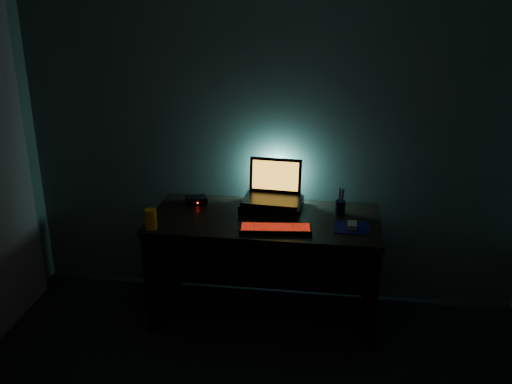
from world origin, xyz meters
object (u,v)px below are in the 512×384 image
pen_cup (340,207)px  juice_glass (151,219)px  mouse (352,225)px  router (196,200)px  laptop (273,190)px  keyboard (276,229)px

pen_cup → juice_glass: juice_glass is taller
mouse → router: bearing=166.5°
laptop → pen_cup: (0.46, -0.08, -0.07)m
mouse → router: (-1.07, 0.27, 0.00)m
laptop → pen_cup: bearing=-5.6°
mouse → router: size_ratio=0.56×
laptop → router: laptop is taller
keyboard → router: (-0.60, 0.38, 0.01)m
keyboard → mouse: (0.47, 0.11, 0.00)m
router → laptop: bearing=-21.4°
juice_glass → mouse: bearing=8.6°
mouse → pen_cup: 0.23m
keyboard → pen_cup: (0.39, 0.32, 0.03)m
juice_glass → router: bearing=68.9°
keyboard → juice_glass: (-0.77, -0.08, 0.05)m
laptop → mouse: size_ratio=4.16×
mouse → pen_cup: (-0.08, 0.21, 0.03)m
pen_cup → router: bearing=176.7°
mouse → router: 1.10m
pen_cup → keyboard: bearing=-140.8°
router → keyboard: bearing=-56.1°
keyboard → mouse: bearing=6.9°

